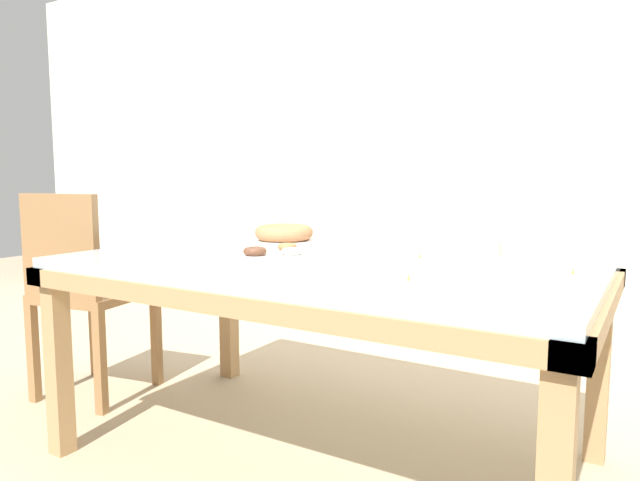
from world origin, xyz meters
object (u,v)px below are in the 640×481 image
cake_chocolate_round (472,249)px  cake_golden_bundt (284,234)px  tealight_near_cakes (420,260)px  tealight_near_front (573,276)px  pastry_platter (269,253)px  tealight_left_edge (409,283)px  plate_stack (350,239)px  chair (82,286)px

cake_chocolate_round → cake_golden_bundt: bearing=178.7°
tealight_near_cakes → tealight_near_front: size_ratio=1.00×
pastry_platter → tealight_near_front: size_ratio=8.84×
cake_golden_bundt → tealight_left_edge: 1.05m
cake_golden_bundt → tealight_left_edge: size_ratio=6.83×
plate_stack → tealight_near_front: 0.97m
cake_chocolate_round → plate_stack: 0.53m
chair → tealight_left_edge: chair is taller
cake_golden_bundt → pastry_platter: 0.42m
pastry_platter → plate_stack: (0.10, 0.42, 0.02)m
tealight_left_edge → tealight_near_cakes: same height
cake_chocolate_round → tealight_near_front: bearing=-39.2°
pastry_platter → plate_stack: 0.44m
plate_stack → tealight_near_cakes: plate_stack is taller
cake_chocolate_round → plate_stack: bearing=172.5°
plate_stack → cake_chocolate_round: bearing=-7.5°
plate_stack → tealight_near_cakes: (0.42, -0.29, -0.02)m
chair → plate_stack: 1.23m
chair → tealight_near_cakes: (1.54, 0.16, 0.21)m
chair → pastry_platter: size_ratio=2.66×
cake_chocolate_round → tealight_left_edge: cake_chocolate_round is taller
pastry_platter → plate_stack: plate_stack is taller
plate_stack → tealight_near_front: (0.89, -0.37, -0.02)m
cake_golden_bundt → chair: bearing=-154.2°
plate_stack → tealight_left_edge: plate_stack is taller
tealight_near_cakes → tealight_near_front: same height
cake_chocolate_round → pastry_platter: size_ratio=0.76×
chair → cake_chocolate_round: 1.71m
cake_chocolate_round → tealight_near_front: size_ratio=6.72×
cake_golden_bundt → plate_stack: cake_golden_bundt is taller
chair → pastry_platter: 1.04m
chair → tealight_near_cakes: bearing=6.1°
cake_chocolate_round → cake_golden_bundt: cake_golden_bundt is taller
cake_golden_bundt → tealight_near_front: (1.19, -0.32, -0.03)m
tealight_left_edge → tealight_near_cakes: size_ratio=1.00×
pastry_platter → chair: bearing=-178.4°
chair → plate_stack: (1.12, 0.45, 0.23)m
cake_golden_bundt → tealight_near_cakes: 0.75m
chair → cake_golden_bundt: (0.83, 0.40, 0.24)m
chair → tealight_near_front: bearing=2.3°
chair → tealight_near_front: chair is taller
chair → cake_golden_bundt: chair is taller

